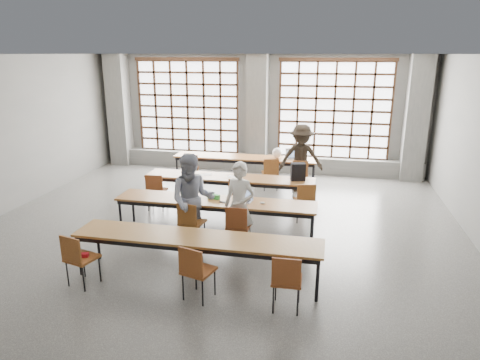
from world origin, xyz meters
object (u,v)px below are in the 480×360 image
Objects in this scene: mouse at (262,203)px; red_pouch at (82,255)px; chair_back_left at (191,166)px; student_male at (239,206)px; chair_mid_right at (305,198)px; desk_row_a at (245,159)px; backpack at (298,172)px; plastic_bag at (277,153)px; chair_near_left at (78,255)px; desk_row_b at (229,179)px; chair_back_right at (300,172)px; student_back at (301,158)px; student_female at (192,200)px; chair_mid_left at (156,188)px; laptop_front at (244,197)px; chair_near_mid at (196,267)px; laptop_back at (293,156)px; chair_front_left at (190,220)px; phone at (223,202)px; chair_near_right at (287,277)px; chair_front_right at (238,223)px; chair_mid_centre at (239,194)px; green_box at (214,196)px; desk_row_c at (215,203)px; desk_row_d at (197,241)px; chair_back_mid at (271,171)px.

mouse is 0.49× the size of red_pouch.
chair_back_left is 0.53× the size of student_male.
chair_mid_right is 4.40× the size of red_pouch.
red_pouch is at bearing -102.77° from desk_row_a.
backpack reaches higher than plastic_bag.
mouse is 0.34× the size of plastic_bag.
student_male reaches higher than chair_near_left.
desk_row_a is at bearing 115.17° from backpack.
red_pouch is at bearing -109.47° from desk_row_b.
backpack is (3.03, 4.12, 0.39)m from chair_near_left.
chair_back_right is 0.50× the size of student_back.
chair_mid_left is at bearing 118.37° from student_female.
laptop_front is at bearing -55.08° from chair_back_left.
mouse is at bearing -73.61° from desk_row_a.
red_pouch is at bearing 177.68° from chair_near_mid.
chair_front_left is at bearing -108.46° from laptop_back.
chair_mid_right reaches higher than desk_row_b.
laptop_back reaches higher than chair_mid_left.
chair_near_left is at bearing -126.95° from phone.
chair_front_right is at bearing 121.47° from chair_near_right.
chair_near_mid is (1.89, -5.50, 0.00)m from chair_back_left.
red_pouch is (-3.01, -4.04, -0.43)m from backpack.
chair_near_left and chair_near_mid have the same top height.
chair_mid_centre is at bearing 107.30° from laptop_front.
chair_mid_right is at bearing 89.51° from chair_near_right.
chair_mid_right is (1.82, -0.63, -0.13)m from desk_row_b.
student_male is at bearing -13.78° from student_female.
green_box is (-1.50, -3.15, -0.11)m from student_back.
mouse reaches higher than desk_row_b.
chair_near_left is (-0.01, -5.50, 0.00)m from chair_back_left.
green_box reaches higher than desk_row_a.
laptop_front reaches higher than chair_near_mid.
chair_near_left is 6.80m from laptop_back.
chair_back_left is 5.42m from red_pouch.
chair_back_left and chair_mid_right have the same top height.
chair_front_right is at bearing -123.42° from chair_mid_right.
chair_near_mid reaches higher than desk_row_c.
chair_back_mid is at bearing 84.24° from desk_row_d.
chair_mid_left is at bearing 177.84° from backpack.
student_male is at bearing -79.90° from desk_row_a.
mouse is at bearing -5.71° from green_box.
mouse is 0.39× the size of green_box.
desk_row_d is at bearing -70.66° from chair_back_left.
chair_mid_centre is at bearing 62.30° from chair_near_left.
student_back is 13.65× the size of phone.
chair_front_right is at bearing -97.37° from laptop_back.
backpack is at bearing -24.50° from chair_back_left.
desk_row_b is at bearing 113.14° from laptop_front.
chair_near_right is at bearing -65.91° from laptop_front.
laptop_front is 3.21m from red_pouch.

